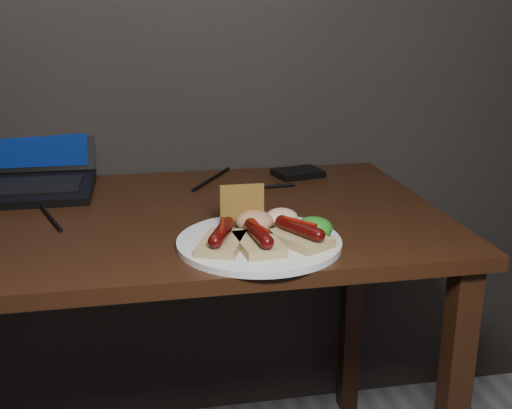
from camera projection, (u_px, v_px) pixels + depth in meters
name	position (u px, v px, depth m)	size (l,w,h in m)	color
desk	(113.00, 257.00, 1.36)	(1.40, 0.70, 0.75)	black
laptop	(13.00, 166.00, 1.54)	(0.38, 0.35, 0.25)	black
hard_drive	(298.00, 173.00, 1.65)	(0.12, 0.09, 0.02)	black
desk_cables	(100.00, 197.00, 1.46)	(0.97, 0.42, 0.01)	black
plate	(259.00, 242.00, 1.18)	(0.30, 0.30, 0.01)	silver
bread_sausage_left	(222.00, 238.00, 1.14)	(0.11, 0.13, 0.04)	tan
bread_sausage_center	(259.00, 239.00, 1.13)	(0.08, 0.12, 0.04)	tan
bread_sausage_right	(299.00, 234.00, 1.16)	(0.12, 0.13, 0.04)	tan
crispbread	(242.00, 206.00, 1.23)	(0.09, 0.01, 0.09)	olive
salad_greens	(314.00, 228.00, 1.18)	(0.07, 0.07, 0.04)	#115912
salsa_mound	(255.00, 221.00, 1.21)	(0.07, 0.07, 0.04)	#A21F10
coleslaw_mound	(282.00, 218.00, 1.24)	(0.06, 0.06, 0.04)	beige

